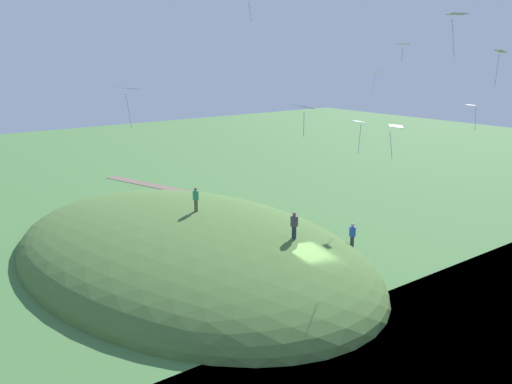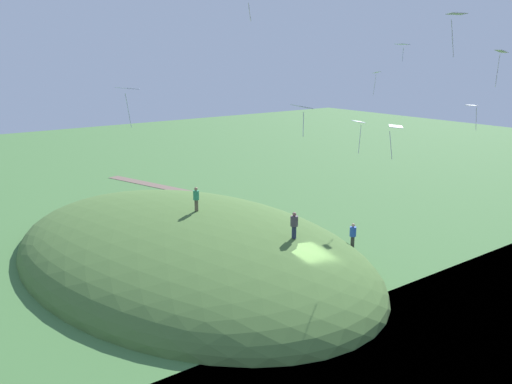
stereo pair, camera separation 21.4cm
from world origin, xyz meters
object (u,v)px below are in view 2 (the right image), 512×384
person_walking_path (196,196)px  kite_2 (402,45)px  person_with_child (353,233)px  kite_0 (376,74)px  kite_10 (395,128)px  kite_5 (456,16)px  kite_11 (302,108)px  mooring_post (335,306)px  person_on_hilltop (294,222)px  kite_3 (472,108)px  kite_14 (501,55)px  kite_9 (359,124)px  kite_12 (127,90)px

person_walking_path → kite_2: size_ratio=1.50×
person_with_child → kite_0: size_ratio=0.91×
kite_2 → kite_10: kite_2 is taller
person_walking_path → kite_5: size_ratio=0.91×
kite_11 → mooring_post: (-2.33, -0.56, -10.34)m
person_on_hilltop → kite_3: (-4.96, -10.27, 6.79)m
kite_10 → kite_14: (-1.27, -7.45, 3.77)m
kite_10 → kite_11: kite_11 is taller
kite_9 → kite_11: 6.35m
kite_14 → kite_10: bearing=80.4°
person_with_child → kite_14: kite_14 is taller
kite_10 → kite_12: kite_12 is taller
kite_0 → mooring_post: (-11.50, 15.70, -11.37)m
kite_2 → person_on_hilltop: bearing=87.9°
person_with_child → kite_2: bearing=24.9°
kite_2 → kite_14: bearing=-173.0°
kite_9 → kite_11: (-1.50, 6.00, 1.45)m
person_with_child → kite_3: bearing=-11.9°
kite_11 → person_walking_path: bearing=1.5°
kite_9 → kite_12: size_ratio=0.99×
person_on_hilltop → kite_10: (-5.52, -2.20, 6.24)m
kite_0 → kite_2: size_ratio=1.72×
kite_10 → kite_0: bearing=-45.3°
mooring_post → kite_14: bearing=-96.6°
kite_5 → kite_12: 15.94m
kite_2 → mooring_post: size_ratio=0.85×
person_with_child → kite_3: kite_3 is taller
person_on_hilltop → kite_14: 15.47m
person_walking_path → kite_11: bearing=101.1°
kite_3 → kite_10: kite_3 is taller
kite_0 → kite_10: (-11.57, 11.68, -2.19)m
person_walking_path → kite_12: 11.55m
person_on_hilltop → kite_14: size_ratio=0.79×
person_on_hilltop → kite_9: kite_9 is taller
person_walking_path → kite_10: size_ratio=0.94×
kite_14 → kite_2: bearing=7.0°
kite_0 → kite_11: (-9.17, 16.26, -1.03)m
person_walking_path → kite_3: (-12.16, -12.93, 6.21)m
kite_11 → person_with_child: bearing=-66.6°
person_walking_path → person_with_child: bearing=150.6°
person_walking_path → mooring_post: bearing=103.4°
kite_5 → kite_9: kite_5 is taller
person_on_hilltop → mooring_post: 6.46m
kite_14 → mooring_post: (1.34, 11.47, -12.95)m
person_with_child → person_walking_path: bearing=178.9°
kite_5 → kite_9: size_ratio=0.92×
person_walking_path → kite_14: (-13.99, -12.31, 9.43)m
kite_11 → kite_5: bearing=-152.7°
person_walking_path → person_with_child: (-6.81, -8.41, -2.51)m
kite_3 → kite_14: 3.75m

